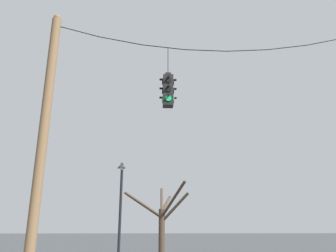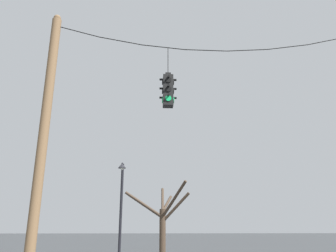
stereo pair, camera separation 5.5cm
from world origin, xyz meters
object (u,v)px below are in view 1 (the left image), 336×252
(traffic_light_near_left_pole, at_px, (168,91))
(street_lamp, at_px, (121,197))
(utility_pole_left, at_px, (43,135))
(bare_tree, at_px, (161,218))

(traffic_light_near_left_pole, relative_size, street_lamp, 0.50)
(utility_pole_left, distance_m, street_lamp, 5.37)
(street_lamp, bearing_deg, traffic_light_near_left_pole, -69.30)
(utility_pole_left, relative_size, street_lamp, 2.00)
(bare_tree, bearing_deg, traffic_light_near_left_pole, -91.33)
(traffic_light_near_left_pole, xyz_separation_m, street_lamp, (-1.77, 4.67, -3.12))
(utility_pole_left, xyz_separation_m, street_lamp, (2.19, 4.67, -1.48))
(utility_pole_left, bearing_deg, bare_tree, 62.02)
(utility_pole_left, height_order, street_lamp, utility_pole_left)
(utility_pole_left, distance_m, traffic_light_near_left_pole, 4.28)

